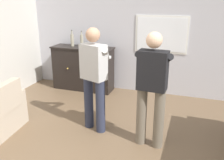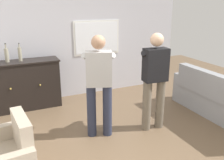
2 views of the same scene
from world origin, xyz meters
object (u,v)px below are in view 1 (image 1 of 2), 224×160
object	(u,v)px
bottle_liquor_amber	(72,40)
person_standing_right	(152,85)
person_standing_left	(94,75)
bottle_wine_green	(82,41)
sideboard_cabinet	(83,68)

from	to	relation	value
bottle_liquor_amber	person_standing_right	xyz separation A→B (m)	(2.20, -1.86, -0.22)
person_standing_left	bottle_liquor_amber	bearing A→B (deg)	126.63
bottle_wine_green	person_standing_right	size ratio (longest dim) A/B	0.21
bottle_liquor_amber	person_standing_right	distance (m)	2.88
sideboard_cabinet	bottle_liquor_amber	bearing A→B (deg)	173.75
person_standing_left	person_standing_right	distance (m)	0.95
sideboard_cabinet	bottle_liquor_amber	world-z (taller)	bottle_liquor_amber
bottle_wine_green	sideboard_cabinet	bearing A→B (deg)	-51.91
bottle_wine_green	bottle_liquor_amber	size ratio (longest dim) A/B	0.97
bottle_wine_green	person_standing_left	bearing A→B (deg)	-59.01
person_standing_left	person_standing_right	size ratio (longest dim) A/B	1.00
bottle_wine_green	bottle_liquor_amber	bearing A→B (deg)	178.46
bottle_wine_green	person_standing_left	size ratio (longest dim) A/B	0.21
bottle_liquor_amber	person_standing_right	world-z (taller)	person_standing_right
bottle_wine_green	person_standing_right	world-z (taller)	person_standing_right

